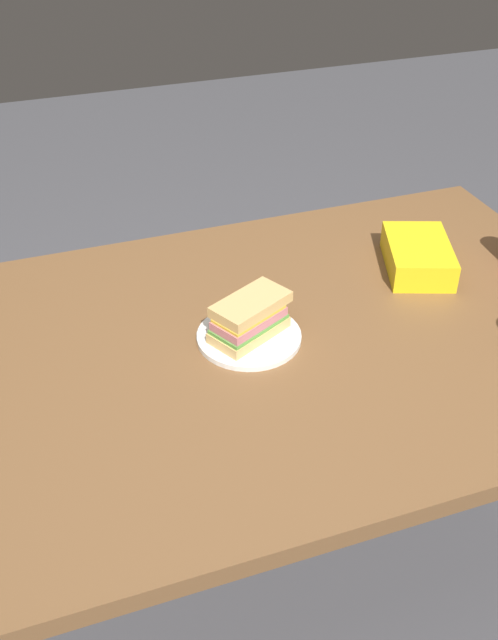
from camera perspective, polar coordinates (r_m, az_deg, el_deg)
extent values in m
plane|color=#4C4C51|center=(2.13, 1.89, -17.47)|extent=(8.00, 8.00, 0.00)
cube|color=brown|center=(1.61, 2.39, -1.82)|extent=(1.58, 1.04, 0.04)
cylinder|color=brown|center=(2.43, 14.05, 0.65)|extent=(0.07, 0.07, 0.70)
cylinder|color=white|center=(1.59, 0.00, -1.29)|extent=(0.23, 0.23, 0.01)
cube|color=#DBB26B|center=(1.58, 0.00, -0.77)|extent=(0.19, 0.16, 0.02)
cube|color=#599E3F|center=(1.57, 0.00, -0.30)|extent=(0.18, 0.15, 0.01)
cube|color=#C6727A|center=(1.56, 0.00, 0.12)|extent=(0.18, 0.14, 0.02)
cube|color=yellow|center=(1.55, 0.00, 0.51)|extent=(0.17, 0.14, 0.01)
cube|color=#DBB26B|center=(1.55, 0.15, 1.24)|extent=(0.19, 0.16, 0.02)
cube|color=yellow|center=(1.86, 13.01, 4.88)|extent=(0.22, 0.27, 0.07)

